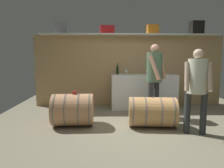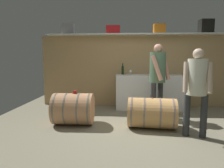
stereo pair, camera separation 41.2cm
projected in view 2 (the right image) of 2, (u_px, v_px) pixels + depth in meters
The scene contains 16 objects.
ground_plane at pixel (139, 124), 4.26m from camera, with size 6.55×7.56×0.02m, color gray.
back_wall_panel at pixel (136, 71), 5.75m from camera, with size 5.35×0.10×1.99m, color tan.
high_shelf_board at pixel (136, 34), 5.47m from camera, with size 4.92×0.40×0.03m, color silver.
toolcase_grey at pixel (68, 29), 5.56m from camera, with size 0.32×0.19×0.29m, color gray.
toolcase_red at pixel (113, 30), 5.49m from camera, with size 0.38×0.23×0.22m, color red.
toolcase_orange at pixel (159, 29), 5.42m from camera, with size 0.30×0.21×0.25m, color orange.
toolcase_black at pixel (206, 26), 5.34m from camera, with size 0.34×0.26×0.36m, color black.
work_cabinet at pixel (149, 92), 5.44m from camera, with size 1.75×0.60×0.92m, color white.
wine_bottle_dark at pixel (123, 70), 5.47m from camera, with size 0.07×0.07×0.30m.
wine_glass at pixel (131, 71), 5.20m from camera, with size 0.07×0.07×0.14m.
red_funnel at pixel (153, 73), 5.29m from camera, with size 0.11×0.11×0.13m, color red.
wine_barrel_near at pixel (73, 109), 4.15m from camera, with size 0.81×0.66×0.66m.
wine_barrel_far at pixel (152, 113), 3.94m from camera, with size 0.97×0.68×0.60m.
tasting_cup at pixel (75, 92), 4.11m from camera, with size 0.07×0.07×0.05m, color red.
winemaker_pouring at pixel (197, 84), 3.41m from camera, with size 0.49×0.44×1.52m.
visitor_tasting at pixel (158, 73), 4.56m from camera, with size 0.51×0.54×1.68m.
Camera 2 is at (-0.33, -3.60, 1.36)m, focal length 32.34 mm.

